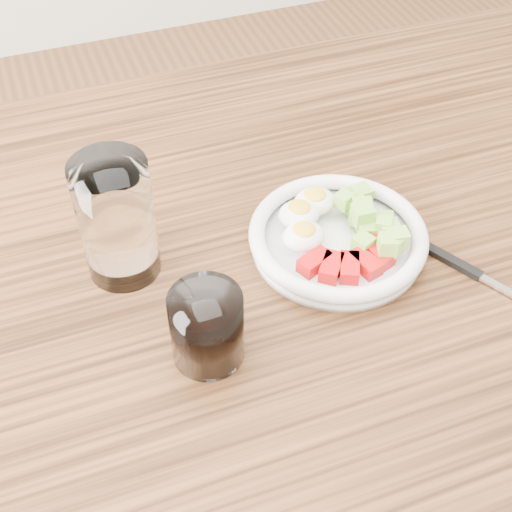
# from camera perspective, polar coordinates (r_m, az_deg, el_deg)

# --- Properties ---
(dining_table) EXTENTS (1.50, 0.90, 0.77)m
(dining_table) POSITION_cam_1_polar(r_m,az_deg,el_deg) (0.86, 0.86, -6.37)
(dining_table) COLOR brown
(dining_table) RESTS_ON ground
(bowl) EXTENTS (0.20, 0.20, 0.05)m
(bowl) POSITION_cam_1_polar(r_m,az_deg,el_deg) (0.81, 6.52, 1.66)
(bowl) COLOR white
(bowl) RESTS_ON dining_table
(fork) EXTENTS (0.09, 0.16, 0.01)m
(fork) POSITION_cam_1_polar(r_m,az_deg,el_deg) (0.82, 16.50, -1.01)
(fork) COLOR black
(fork) RESTS_ON dining_table
(water_glass) EXTENTS (0.08, 0.08, 0.14)m
(water_glass) POSITION_cam_1_polar(r_m,az_deg,el_deg) (0.76, -11.08, 2.87)
(water_glass) COLOR white
(water_glass) RESTS_ON dining_table
(coffee_glass) EXTENTS (0.07, 0.07, 0.08)m
(coffee_glass) POSITION_cam_1_polar(r_m,az_deg,el_deg) (0.69, -3.95, -5.73)
(coffee_glass) COLOR white
(coffee_glass) RESTS_ON dining_table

